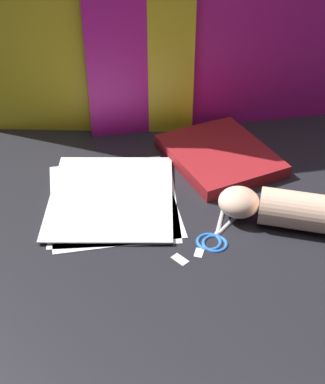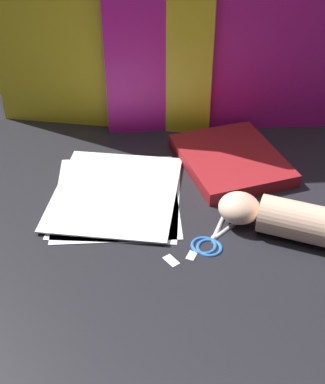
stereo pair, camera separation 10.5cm
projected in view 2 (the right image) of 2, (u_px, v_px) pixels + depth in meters
The scene contains 9 objects.
ground_plane at pixel (170, 224), 1.07m from camera, with size 6.00×6.00×0.00m, color black.
backdrop_panel_left at pixel (98, 25), 1.24m from camera, with size 0.54×0.08×0.53m.
backdrop_panel_center at pixel (244, 11), 1.21m from camera, with size 0.64×0.09×0.60m.
paper_stack at pixel (117, 194), 1.14m from camera, with size 0.29×0.33×0.01m.
book_closed at pixel (231, 160), 1.23m from camera, with size 0.29×0.32×0.03m.
scissors at pixel (214, 237), 1.03m from camera, with size 0.14×0.17×0.01m.
hand_forearm at pixel (297, 221), 1.02m from camera, with size 0.31×0.17×0.08m.
paper_scrap_near at pixel (171, 260), 0.98m from camera, with size 0.03×0.04×0.00m.
paper_scrap_mid at pixel (192, 255), 0.99m from camera, with size 0.02×0.03×0.00m.
Camera 2 is at (0.02, -0.82, 0.69)m, focal length 50.00 mm.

